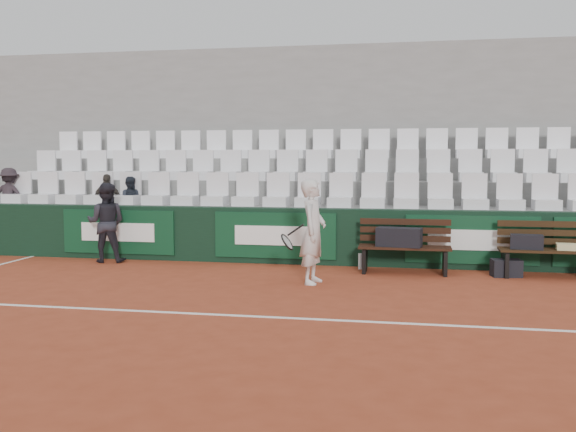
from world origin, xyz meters
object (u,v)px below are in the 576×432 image
Objects in this scene: spectator_a at (9,174)px; sports_bag_ground at (506,268)px; sports_bag_right at (527,242)px; spectator_c at (129,179)px; sports_bag_left at (399,237)px; spectator_b at (107,177)px; tennis_player at (313,232)px; water_bottle_near at (360,261)px; water_bottle_far at (505,269)px; ball_kid at (106,223)px; bench_left at (404,260)px; bench_right at (548,263)px.

sports_bag_ground is at bearing 166.16° from spectator_a.
spectator_c reaches higher than sports_bag_right.
spectator_b reaches higher than sports_bag_left.
sports_bag_left is 0.62× the size of spectator_a.
spectator_a is at bearing 160.83° from tennis_player.
sports_bag_ground is at bearing 1.54° from sports_bag_left.
spectator_a reaches higher than water_bottle_near.
ball_kid is at bearing 178.01° from water_bottle_far.
spectator_b is (-0.46, 0.99, 0.79)m from ball_kid.
water_bottle_near is at bearing 160.02° from bench_left.
ball_kid is at bearing 177.58° from sports_bag_left.
sports_bag_ground is at bearing 20.93° from tennis_player.
spectator_b is (-7.44, 1.17, 1.38)m from sports_bag_ground.
water_bottle_far reaches higher than water_bottle_near.
sports_bag_right is 0.34× the size of ball_kid.
bench_left is 0.95× the size of tennis_player.
tennis_player reaches higher than sports_bag_right.
ball_kid is at bearing 178.15° from bench_left.
water_bottle_near is at bearing 153.84° from sports_bag_left.
bench_right is at bearing 18.27° from tennis_player.
bench_left is at bearing 160.33° from spectator_b.
spectator_a is 1.11× the size of spectator_b.
sports_bag_left reaches higher than sports_bag_ground.
water_bottle_near is (-2.65, 0.25, -0.43)m from sports_bag_right.
sports_bag_ground is 9.77m from spectator_a.
spectator_b is (2.16, 0.00, -0.06)m from spectator_a.
water_bottle_near is at bearing 166.06° from spectator_a.
bench_left is 1.86m from tennis_player.
water_bottle_near is (-2.35, 0.27, -0.00)m from sports_bag_ground.
ball_kid is 1.35m from spectator_b.
tennis_player is at bearing 144.39° from spectator_b.
spectator_c is (-6.94, 1.24, 1.36)m from water_bottle_far.
spectator_b reaches higher than ball_kid.
sports_bag_ground is 3.24m from tennis_player.
bench_right reaches higher than sports_bag_ground.
sports_bag_ground is (1.70, 0.05, -0.47)m from sports_bag_left.
sports_bag_right is 0.48× the size of spectator_b.
spectator_b is at bearing 170.53° from water_bottle_far.
sports_bag_right is 7.88m from spectator_b.
sports_bag_right is 0.52m from sports_bag_ground.
tennis_player reaches higher than bench_right.
tennis_player is 1.37× the size of spectator_a.
ball_kid is 1.40× the size of spectator_b.
spectator_c is at bearing 171.64° from bench_right.
spectator_a is at bearing 172.94° from water_bottle_near.
ball_kid is at bearing 178.54° from sports_bag_ground.
bench_right is at bearing 166.90° from spectator_a.
bench_right is 5.49× the size of water_bottle_far.
water_bottle_far is (-0.66, -0.12, -0.09)m from bench_right.
tennis_player is (-2.94, -1.07, 0.65)m from water_bottle_far.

